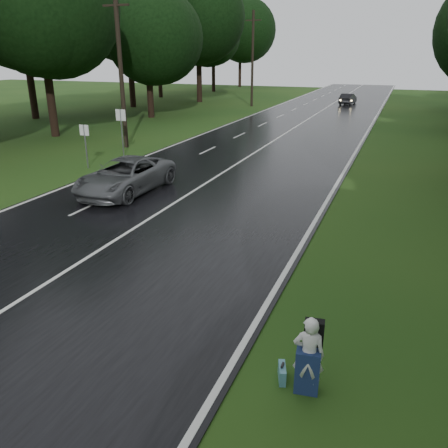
# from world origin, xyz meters

# --- Properties ---
(road) EXTENTS (12.00, 140.00, 0.04)m
(road) POSITION_xyz_m (0.00, 20.00, 0.02)
(road) COLOR black
(road) RESTS_ON ground
(lane_center) EXTENTS (0.12, 140.00, 0.01)m
(lane_center) POSITION_xyz_m (0.00, 20.00, 0.04)
(lane_center) COLOR silver
(lane_center) RESTS_ON road
(grey_car) EXTENTS (2.60, 5.39, 1.48)m
(grey_car) POSITION_xyz_m (-2.70, 10.24, 0.78)
(grey_car) COLOR #505355
(grey_car) RESTS_ON road
(far_car) EXTENTS (1.74, 3.96, 1.26)m
(far_car) POSITION_xyz_m (1.74, 51.67, 0.67)
(far_car) COLOR black
(far_car) RESTS_ON road
(hitchhiker) EXTENTS (0.61, 0.56, 1.56)m
(hitchhiker) POSITION_xyz_m (7.32, 0.71, 0.72)
(hitchhiker) COLOR silver
(hitchhiker) RESTS_ON ground
(suitcase) EXTENTS (0.26, 0.45, 0.31)m
(suitcase) POSITION_xyz_m (6.83, 0.82, 0.15)
(suitcase) COLOR teal
(suitcase) RESTS_ON ground
(utility_pole_mid) EXTENTS (1.80, 0.28, 9.44)m
(utility_pole_mid) POSITION_xyz_m (-8.50, 19.20, 0.00)
(utility_pole_mid) COLOR black
(utility_pole_mid) RESTS_ON ground
(utility_pole_far) EXTENTS (1.80, 0.28, 10.24)m
(utility_pole_far) POSITION_xyz_m (-8.50, 45.66, 0.00)
(utility_pole_far) COLOR black
(utility_pole_far) RESTS_ON ground
(road_sign_a) EXTENTS (0.56, 0.10, 2.31)m
(road_sign_a) POSITION_xyz_m (-7.20, 13.43, 0.00)
(road_sign_a) COLOR white
(road_sign_a) RESTS_ON ground
(road_sign_b) EXTENTS (0.66, 0.10, 2.74)m
(road_sign_b) POSITION_xyz_m (-7.20, 16.88, 0.00)
(road_sign_b) COLOR white
(road_sign_b) RESTS_ON ground
(tree_left_d) EXTENTS (9.90, 9.90, 15.47)m
(tree_left_d) POSITION_xyz_m (-15.78, 20.85, 0.00)
(tree_left_d) COLOR black
(tree_left_d) RESTS_ON ground
(tree_left_e) EXTENTS (7.69, 7.69, 12.01)m
(tree_left_e) POSITION_xyz_m (-14.47, 32.77, 0.00)
(tree_left_e) COLOR black
(tree_left_e) RESTS_ON ground
(tree_left_f) EXTENTS (11.12, 11.12, 17.38)m
(tree_left_f) POSITION_xyz_m (-16.28, 48.09, 0.00)
(tree_left_f) COLOR black
(tree_left_f) RESTS_ON ground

